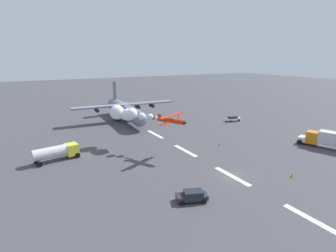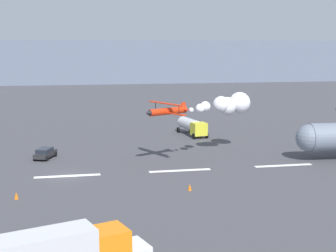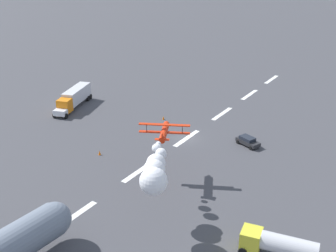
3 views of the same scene
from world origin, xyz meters
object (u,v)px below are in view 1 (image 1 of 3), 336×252
(cargo_transport_plane, at_px, (126,111))
(stunt_biplane_red, at_px, (128,114))
(airport_staff_sedan, at_px, (192,196))
(traffic_cone_near, at_px, (292,175))
(semi_truck_orange, at_px, (335,140))
(traffic_cone_far, at_px, (220,144))
(followme_car_yellow, at_px, (233,119))
(fuel_tanker_truck, at_px, (57,152))

(cargo_transport_plane, xyz_separation_m, stunt_biplane_red, (-22.08, 7.71, 3.85))
(airport_staff_sedan, distance_m, traffic_cone_near, 18.60)
(cargo_transport_plane, height_order, semi_truck_orange, cargo_transport_plane)
(semi_truck_orange, distance_m, airport_staff_sedan, 38.26)
(traffic_cone_far, bearing_deg, stunt_biplane_red, 61.66)
(semi_truck_orange, height_order, airport_staff_sedan, semi_truck_orange)
(semi_truck_orange, height_order, traffic_cone_far, semi_truck_orange)
(followme_car_yellow, bearing_deg, fuel_tanker_truck, 98.44)
(stunt_biplane_red, height_order, airport_staff_sedan, stunt_biplane_red)
(cargo_transport_plane, xyz_separation_m, traffic_cone_near, (-50.01, -9.62, -3.00))
(cargo_transport_plane, bearing_deg, traffic_cone_near, -169.11)
(fuel_tanker_truck, bearing_deg, cargo_transport_plane, -44.41)
(airport_staff_sedan, bearing_deg, fuel_tanker_truck, 29.40)
(cargo_transport_plane, height_order, traffic_cone_far, cargo_transport_plane)
(stunt_biplane_red, distance_m, traffic_cone_far, 21.26)
(traffic_cone_near, bearing_deg, cargo_transport_plane, 10.89)
(stunt_biplane_red, xyz_separation_m, semi_truck_orange, (-23.69, -36.99, -5.13))
(followme_car_yellow, xyz_separation_m, traffic_cone_near, (-34.30, 18.95, -0.44))
(followme_car_yellow, distance_m, traffic_cone_far, 24.47)
(cargo_transport_plane, xyz_separation_m, followme_car_yellow, (-15.71, -28.57, -2.56))
(followme_car_yellow, bearing_deg, semi_truck_orange, -178.65)
(stunt_biplane_red, bearing_deg, followme_car_yellow, -80.04)
(followme_car_yellow, bearing_deg, airport_staff_sedan, 130.89)
(traffic_cone_far, bearing_deg, cargo_transport_plane, 17.54)
(traffic_cone_near, bearing_deg, airport_staff_sedan, 84.22)
(semi_truck_orange, xyz_separation_m, airport_staff_sedan, (-2.37, 38.16, -1.29))
(cargo_transport_plane, distance_m, traffic_cone_near, 51.01)
(semi_truck_orange, bearing_deg, traffic_cone_near, 102.16)
(cargo_transport_plane, height_order, airport_staff_sedan, cargo_transport_plane)
(stunt_biplane_red, distance_m, fuel_tanker_truck, 16.16)
(followme_car_yellow, distance_m, traffic_cone_near, 39.19)
(stunt_biplane_red, xyz_separation_m, traffic_cone_near, (-27.93, -17.34, -6.86))
(semi_truck_orange, distance_m, fuel_tanker_truck, 56.76)
(airport_staff_sedan, relative_size, traffic_cone_far, 6.15)
(followme_car_yellow, bearing_deg, stunt_biplane_red, 99.96)
(traffic_cone_near, bearing_deg, followme_car_yellow, -28.91)
(cargo_transport_plane, bearing_deg, followme_car_yellow, -118.80)
(stunt_biplane_red, bearing_deg, semi_truck_orange, -122.64)
(fuel_tanker_truck, bearing_deg, traffic_cone_near, -129.39)
(stunt_biplane_red, relative_size, airport_staff_sedan, 3.77)
(followme_car_yellow, xyz_separation_m, airport_staff_sedan, (-32.43, 37.45, -0.00))
(followme_car_yellow, bearing_deg, traffic_cone_far, 130.62)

